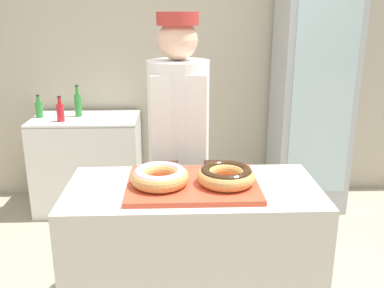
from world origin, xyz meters
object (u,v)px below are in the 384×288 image
(brownie_back_left, at_px, (169,167))
(baker_person, at_px, (179,151))
(bottle_green, at_px, (78,104))
(donut_chocolate_glaze, at_px, (226,175))
(chest_freezer, at_px, (89,162))
(brownie_back_right, at_px, (213,166))
(beverage_fridge, at_px, (311,99))
(bottle_red, at_px, (60,112))
(serving_tray, at_px, (193,184))
(bottle_green_b, at_px, (39,109))
(donut_light_glaze, at_px, (160,176))

(brownie_back_left, height_order, baker_person, baker_person)
(baker_person, bearing_deg, bottle_green, 124.74)
(donut_chocolate_glaze, distance_m, chest_freezer, 2.15)
(brownie_back_right, height_order, baker_person, baker_person)
(beverage_fridge, xyz_separation_m, bottle_red, (-2.15, -0.13, -0.06))
(serving_tray, bearing_deg, baker_person, 95.98)
(brownie_back_left, relative_size, bottle_green_b, 0.46)
(beverage_fridge, bearing_deg, bottle_green, 178.58)
(beverage_fridge, height_order, bottle_green_b, beverage_fridge)
(bottle_green, bearing_deg, bottle_red, -121.76)
(donut_chocolate_glaze, bearing_deg, serving_tray, 170.15)
(chest_freezer, bearing_deg, donut_light_glaze, -68.56)
(beverage_fridge, bearing_deg, donut_chocolate_glaze, -118.02)
(donut_chocolate_glaze, height_order, baker_person, baker_person)
(beverage_fridge, bearing_deg, donut_light_glaze, -125.10)
(bottle_green, bearing_deg, chest_freezer, -34.82)
(donut_light_glaze, xyz_separation_m, brownie_back_left, (0.04, 0.20, -0.03))
(beverage_fridge, distance_m, bottle_green_b, 2.37)
(baker_person, xyz_separation_m, chest_freezer, (-0.80, 1.20, -0.49))
(baker_person, relative_size, chest_freezer, 1.88)
(bottle_green, xyz_separation_m, bottle_red, (-0.11, -0.18, -0.02))
(brownie_back_left, height_order, bottle_green, bottle_green)
(donut_light_glaze, xyz_separation_m, brownie_back_right, (0.27, 0.20, -0.03))
(brownie_back_left, bearing_deg, serving_tray, -56.51)
(donut_chocolate_glaze, distance_m, bottle_green, 2.14)
(serving_tray, xyz_separation_m, brownie_back_right, (0.11, 0.17, 0.03))
(bottle_red, bearing_deg, donut_chocolate_glaze, -54.57)
(baker_person, relative_size, bottle_green, 6.28)
(bottle_green_b, relative_size, bottle_red, 0.93)
(bottle_green_b, bearing_deg, brownie_back_right, -49.86)
(donut_light_glaze, relative_size, beverage_fridge, 0.14)
(donut_chocolate_glaze, height_order, chest_freezer, donut_chocolate_glaze)
(brownie_back_left, bearing_deg, beverage_fridge, 52.65)
(donut_light_glaze, relative_size, baker_person, 0.16)
(bottle_green, height_order, bottle_green_b, bottle_green)
(donut_chocolate_glaze, xyz_separation_m, bottle_green, (-1.08, 1.85, -0.05))
(brownie_back_right, bearing_deg, brownie_back_left, 180.00)
(brownie_back_left, xyz_separation_m, baker_person, (0.05, 0.41, -0.05))
(brownie_back_right, height_order, beverage_fridge, beverage_fridge)
(brownie_back_left, bearing_deg, donut_chocolate_glaze, -36.47)
(chest_freezer, relative_size, bottle_green_b, 4.61)
(brownie_back_left, relative_size, chest_freezer, 0.10)
(baker_person, xyz_separation_m, beverage_fridge, (1.17, 1.20, 0.07))
(brownie_back_left, distance_m, bottle_red, 1.74)
(donut_chocolate_glaze, height_order, bottle_red, bottle_red)
(bottle_green, relative_size, bottle_red, 1.28)
(chest_freezer, bearing_deg, donut_chocolate_glaze, -60.64)
(serving_tray, xyz_separation_m, baker_person, (-0.06, 0.58, -0.02))
(donut_chocolate_glaze, distance_m, brownie_back_right, 0.20)
(baker_person, distance_m, bottle_red, 1.45)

